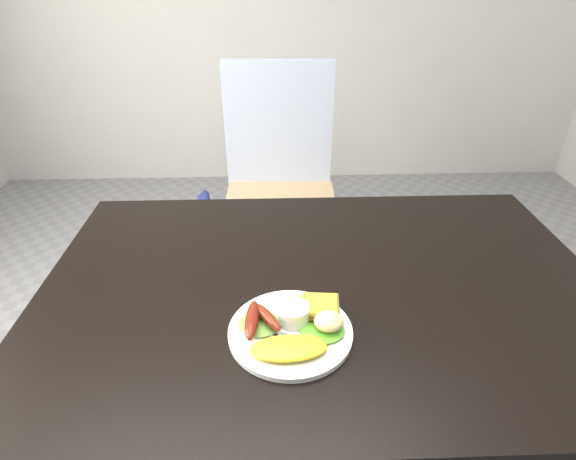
{
  "coord_description": "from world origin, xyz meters",
  "views": [
    {
      "loc": [
        -0.1,
        -0.76,
        1.34
      ],
      "look_at": [
        -0.08,
        -0.03,
        0.9
      ],
      "focal_mm": 28.0,
      "sensor_mm": 36.0,
      "label": 1
    }
  ],
  "objects_px": {
    "dining_table": "(323,290)",
    "dining_chair": "(280,206)",
    "plate": "(290,332)",
    "person": "(247,163)"
  },
  "relations": [
    {
      "from": "dining_chair",
      "to": "person",
      "type": "bearing_deg",
      "value": -154.07
    },
    {
      "from": "plate",
      "to": "person",
      "type": "bearing_deg",
      "value": 97.05
    },
    {
      "from": "person",
      "to": "dining_table",
      "type": "bearing_deg",
      "value": 87.94
    },
    {
      "from": "dining_table",
      "to": "plate",
      "type": "distance_m",
      "value": 0.17
    },
    {
      "from": "dining_chair",
      "to": "dining_table",
      "type": "bearing_deg",
      "value": -83.19
    },
    {
      "from": "dining_table",
      "to": "dining_chair",
      "type": "height_order",
      "value": "dining_table"
    },
    {
      "from": "dining_chair",
      "to": "person",
      "type": "distance_m",
      "value": 0.26
    },
    {
      "from": "dining_table",
      "to": "person",
      "type": "xyz_separation_m",
      "value": [
        -0.2,
        0.86,
        -0.06
      ]
    },
    {
      "from": "dining_table",
      "to": "plate",
      "type": "bearing_deg",
      "value": -116.84
    },
    {
      "from": "dining_table",
      "to": "dining_chair",
      "type": "distance_m",
      "value": 0.96
    }
  ]
}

